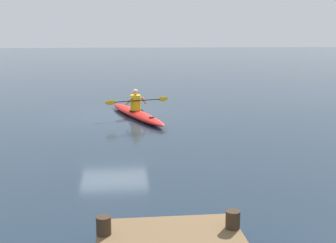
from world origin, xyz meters
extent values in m
plane|color=#1E2D3D|center=(0.00, 0.00, 0.00)|extent=(160.00, 160.00, 0.00)
ellipsoid|color=red|center=(-0.85, 0.37, 0.13)|extent=(2.10, 4.77, 0.26)
torus|color=black|center=(-0.86, 0.38, 0.24)|extent=(0.67, 0.67, 0.04)
cylinder|color=black|center=(-1.32, 1.74, 0.25)|extent=(0.18, 0.18, 0.02)
cylinder|color=yellow|center=(-0.83, 0.31, 0.54)|extent=(0.38, 0.38, 0.55)
sphere|color=tan|center=(-0.83, 0.31, 0.92)|extent=(0.21, 0.21, 0.21)
cylinder|color=black|center=(-0.90, 0.50, 0.64)|extent=(1.93, 0.68, 0.03)
ellipsoid|color=gold|center=(-1.86, 0.17, 0.64)|extent=(0.39, 0.17, 0.17)
ellipsoid|color=gold|center=(0.06, 0.82, 0.64)|extent=(0.39, 0.17, 0.17)
cylinder|color=tan|center=(-1.13, 0.29, 0.61)|extent=(0.25, 0.25, 0.34)
cylinder|color=tan|center=(-0.58, 0.48, 0.61)|extent=(0.31, 0.17, 0.34)
cylinder|color=#382B1E|center=(-1.77, 10.79, 0.32)|extent=(0.20, 0.20, 0.64)
cylinder|color=#382B1E|center=(-0.02, 10.79, 0.32)|extent=(0.20, 0.20, 0.64)
camera|label=1|loc=(-0.27, 16.35, 3.02)|focal=47.41mm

